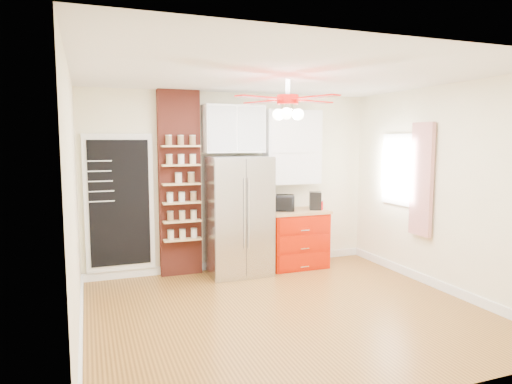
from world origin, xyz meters
name	(u,v)px	position (x,y,z in m)	size (l,w,h in m)	color
floor	(286,311)	(0.00, 0.00, 0.00)	(4.50, 4.50, 0.00)	#986526
ceiling	(288,75)	(0.00, 0.00, 2.70)	(4.50, 4.50, 0.00)	white
wall_back	(233,181)	(0.00, 2.00, 1.35)	(4.50, 0.02, 2.70)	#FFF8CD
wall_front	(401,228)	(0.00, -2.00, 1.35)	(4.50, 0.02, 2.70)	#FFF8CD
wall_left	(74,206)	(-2.25, 0.00, 1.35)	(0.02, 4.00, 2.70)	#FFF8CD
wall_right	(444,189)	(2.25, 0.00, 1.35)	(0.02, 4.00, 2.70)	#FFF8CD
chalkboard	(120,203)	(-1.70, 1.96, 1.10)	(0.95, 0.05, 1.95)	white
brick_pillar	(180,184)	(-0.85, 1.92, 1.35)	(0.60, 0.16, 2.70)	maroon
fridge	(238,216)	(-0.05, 1.63, 0.88)	(0.90, 0.70, 1.75)	silver
upper_glass_cabinet	(233,129)	(-0.05, 1.82, 2.15)	(0.90, 0.35, 0.70)	white
red_cabinet	(296,238)	(0.92, 1.68, 0.45)	(0.94, 0.64, 0.90)	#B81500
upper_shelf_unit	(292,147)	(0.92, 1.85, 1.88)	(0.90, 0.30, 1.15)	white
window	(399,170)	(2.23, 0.90, 1.55)	(0.04, 0.75, 1.05)	white
curtain	(422,179)	(2.18, 0.35, 1.45)	(0.06, 0.40, 1.55)	#AC1D17
ceiling_fan	(288,100)	(0.00, 0.00, 2.42)	(1.40, 1.40, 0.44)	silver
toaster_oven	(280,203)	(0.66, 1.72, 1.02)	(0.44, 0.30, 0.24)	black
coffee_maker	(315,201)	(1.23, 1.63, 1.04)	(0.18, 0.21, 0.28)	black
canister_left	(320,205)	(1.29, 1.60, 0.97)	(0.11, 0.11, 0.14)	red
canister_right	(315,204)	(1.27, 1.73, 0.98)	(0.11, 0.11, 0.16)	red
pantry_jar_oats	(178,178)	(-0.89, 1.77, 1.44)	(0.10, 0.10, 0.14)	beige
pantry_jar_beans	(191,178)	(-0.71, 1.76, 1.44)	(0.10, 0.10, 0.14)	olive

